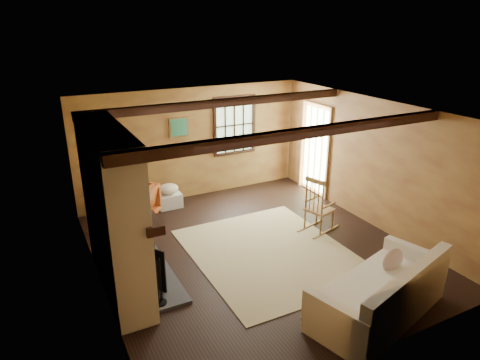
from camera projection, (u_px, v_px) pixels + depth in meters
ground at (254, 250)px, 7.33m from camera, size 5.50×5.50×0.00m
room_envelope at (259, 153)px, 7.06m from camera, size 5.02×5.52×2.44m
fireplace at (116, 218)px, 5.99m from camera, size 1.02×2.30×2.40m
rug at (270, 252)px, 7.25m from camera, size 2.50×3.00×0.01m
rocking_chair at (318, 208)px, 7.86m from camera, size 0.85×0.60×1.07m
sofa at (383, 296)px, 5.62m from camera, size 2.25×1.45×0.84m
firewood_pile at (108, 212)px, 8.51m from camera, size 0.59×0.11×0.21m
laundry_basket at (169, 200)px, 8.97m from camera, size 0.50×0.38×0.30m
basket_pillow at (168, 189)px, 8.88m from camera, size 0.45×0.37×0.21m
armchair at (136, 202)px, 8.39m from camera, size 1.04×1.04×0.68m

